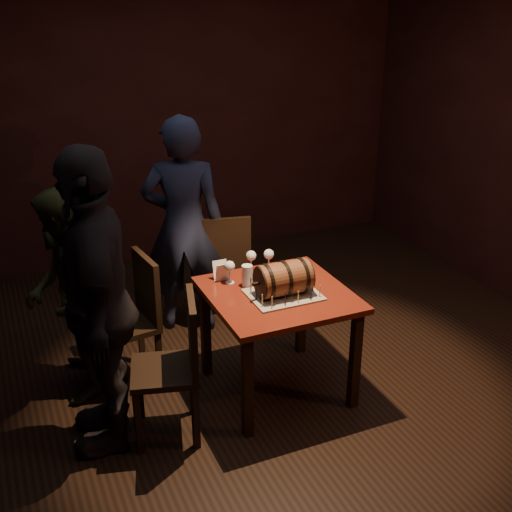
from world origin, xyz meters
name	(u,v)px	position (x,y,z in m)	size (l,w,h in m)	color
room_shell	(270,191)	(0.00, 0.00, 1.40)	(5.04, 5.04, 2.80)	black
pub_table	(278,307)	(0.00, -0.13, 0.64)	(0.90, 0.90, 0.75)	#50150D
cake_board	(284,295)	(0.01, -0.19, 0.76)	(0.45, 0.35, 0.01)	gray
barrel_cake	(284,279)	(0.01, -0.19, 0.87)	(0.40, 0.24, 0.24)	brown
birthday_candles	(284,288)	(0.01, -0.19, 0.80)	(0.40, 0.30, 0.09)	#D6CB7F
wine_glass_left	(230,267)	(-0.24, 0.12, 0.87)	(0.07, 0.07, 0.16)	silver
wine_glass_mid	(251,257)	(-0.04, 0.23, 0.87)	(0.07, 0.07, 0.16)	silver
wine_glass_right	(269,255)	(0.09, 0.20, 0.87)	(0.07, 0.07, 0.16)	silver
pint_of_ale	(247,276)	(-0.15, 0.03, 0.82)	(0.07, 0.07, 0.15)	silver
menu_card	(222,271)	(-0.27, 0.19, 0.81)	(0.10, 0.05, 0.13)	white
chair_back	(224,261)	(0.04, 0.97, 0.52)	(0.47, 0.47, 0.93)	black
chair_left_rear	(135,313)	(-0.84, 0.38, 0.52)	(0.45, 0.45, 0.93)	black
chair_left_front	(177,360)	(-0.75, -0.30, 0.52)	(0.49, 0.49, 0.93)	black
person_back	(184,227)	(-0.29, 0.98, 0.87)	(0.64, 0.42, 1.74)	#1A1E35
person_left_rear	(67,296)	(-1.27, 0.41, 0.73)	(0.71, 0.55, 1.46)	#3A4321
person_left_front	(98,303)	(-1.16, -0.17, 0.93)	(1.09, 0.45, 1.86)	black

